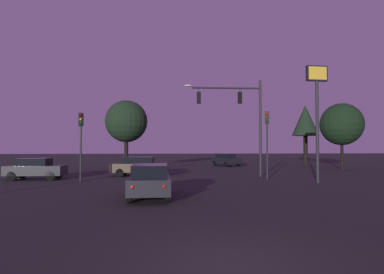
% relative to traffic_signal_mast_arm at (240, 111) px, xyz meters
% --- Properties ---
extents(ground_plane, '(168.00, 168.00, 0.00)m').
position_rel_traffic_signal_mast_arm_xyz_m(ground_plane, '(-4.60, 5.60, -5.13)').
color(ground_plane, black).
rests_on(ground_plane, ground).
extents(traffic_signal_mast_arm, '(6.06, 0.39, 7.56)m').
position_rel_traffic_signal_mast_arm_xyz_m(traffic_signal_mast_arm, '(0.00, 0.00, 0.00)').
color(traffic_signal_mast_arm, '#232326').
rests_on(traffic_signal_mast_arm, ground).
extents(traffic_light_corner_left, '(0.37, 0.39, 4.88)m').
position_rel_traffic_signal_mast_arm_xyz_m(traffic_light_corner_left, '(1.44, -2.24, -1.70)').
color(traffic_light_corner_left, '#232326').
rests_on(traffic_light_corner_left, ground).
extents(traffic_light_corner_right, '(0.32, 0.36, 4.61)m').
position_rel_traffic_signal_mast_arm_xyz_m(traffic_light_corner_right, '(-11.46, -2.71, -1.87)').
color(traffic_light_corner_right, '#232326').
rests_on(traffic_light_corner_right, ground).
extents(car_nearside_lane, '(1.87, 4.53, 1.52)m').
position_rel_traffic_signal_mast_arm_xyz_m(car_nearside_lane, '(-6.54, -10.05, -4.33)').
color(car_nearside_lane, '#232328').
rests_on(car_nearside_lane, ground).
extents(car_crossing_left, '(4.01, 1.89, 1.52)m').
position_rel_traffic_signal_mast_arm_xyz_m(car_crossing_left, '(-15.05, -0.86, -4.34)').
color(car_crossing_left, '#232328').
rests_on(car_crossing_left, ground).
extents(car_crossing_right, '(4.60, 2.09, 1.52)m').
position_rel_traffic_signal_mast_arm_xyz_m(car_crossing_right, '(-7.86, 1.46, -4.33)').
color(car_crossing_right, '#473828').
rests_on(car_crossing_right, ground).
extents(car_far_lane, '(3.25, 4.45, 1.52)m').
position_rel_traffic_signal_mast_arm_xyz_m(car_far_lane, '(1.58, 14.44, -4.33)').
color(car_far_lane, black).
rests_on(car_far_lane, ground).
extents(store_sign_illuminated, '(1.41, 0.36, 7.61)m').
position_rel_traffic_signal_mast_arm_xyz_m(store_sign_illuminated, '(3.99, -4.72, 0.39)').
color(store_sign_illuminated, '#232326').
rests_on(store_sign_illuminated, ground).
extents(tree_behind_sign, '(4.27, 4.27, 6.77)m').
position_rel_traffic_signal_mast_arm_xyz_m(tree_behind_sign, '(12.07, 6.86, -0.51)').
color(tree_behind_sign, black).
rests_on(tree_behind_sign, ground).
extents(tree_left_far, '(3.31, 3.31, 7.58)m').
position_rel_traffic_signal_mast_arm_xyz_m(tree_left_far, '(11.74, 14.84, 0.44)').
color(tree_left_far, black).
rests_on(tree_left_far, ground).
extents(tree_center_horizon, '(4.56, 4.56, 7.38)m').
position_rel_traffic_signal_mast_arm_xyz_m(tree_center_horizon, '(-10.00, 10.96, -0.05)').
color(tree_center_horizon, black).
rests_on(tree_center_horizon, ground).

